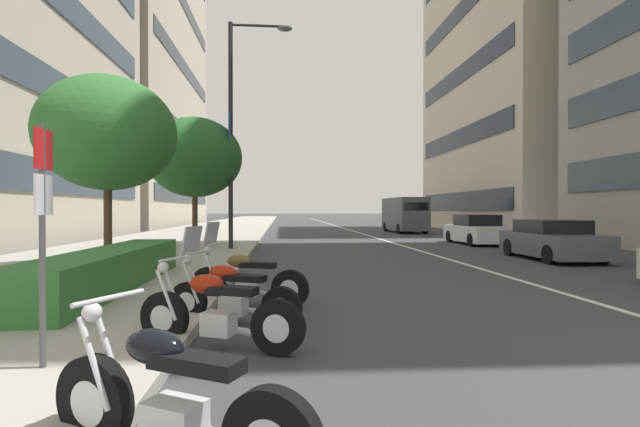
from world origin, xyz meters
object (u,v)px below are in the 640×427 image
(delivery_van_ahead, at_px, (404,214))
(motorcycle_mid_row, at_px, (217,314))
(motorcycle_nearest_camera, at_px, (246,281))
(car_lead_in_lane, at_px, (476,231))
(street_lamp_with_banners, at_px, (239,115))
(car_following_behind, at_px, (552,241))
(motorcycle_by_sign_pole, at_px, (172,405))
(street_tree_near_plaza_corner, at_px, (108,134))
(motorcycle_far_end_row, at_px, (231,295))
(parking_sign_by_curb, at_px, (43,215))
(street_tree_far_plaza, at_px, (195,158))

(delivery_van_ahead, bearing_deg, motorcycle_mid_row, 158.57)
(motorcycle_nearest_camera, bearing_deg, car_lead_in_lane, -107.59)
(motorcycle_mid_row, xyz_separation_m, motorcycle_nearest_camera, (2.50, -0.16, 0.02))
(motorcycle_nearest_camera, relative_size, street_lamp_with_banners, 0.24)
(car_following_behind, bearing_deg, motorcycle_by_sign_pole, 142.01)
(motorcycle_nearest_camera, height_order, street_tree_near_plaza_corner, street_tree_near_plaza_corner)
(motorcycle_far_end_row, height_order, car_lead_in_lane, car_lead_in_lane)
(motorcycle_by_sign_pole, distance_m, parking_sign_by_curb, 2.62)
(motorcycle_nearest_camera, distance_m, street_tree_near_plaza_corner, 7.32)
(motorcycle_mid_row, height_order, street_tree_near_plaza_corner, street_tree_near_plaza_corner)
(motorcycle_by_sign_pole, xyz_separation_m, motorcycle_far_end_row, (3.77, 0.04, 0.01))
(motorcycle_far_end_row, bearing_deg, street_tree_far_plaza, -55.38)
(motorcycle_nearest_camera, bearing_deg, motorcycle_far_end_row, 103.96)
(motorcycle_far_end_row, height_order, street_tree_near_plaza_corner, street_tree_near_plaza_corner)
(motorcycle_mid_row, height_order, street_lamp_with_banners, street_lamp_with_banners)
(street_tree_far_plaza, bearing_deg, delivery_van_ahead, -41.42)
(motorcycle_far_end_row, relative_size, street_tree_far_plaza, 0.38)
(motorcycle_far_end_row, relative_size, street_lamp_with_banners, 0.22)
(motorcycle_far_end_row, xyz_separation_m, street_lamp_with_banners, (11.61, 0.95, 5.11))
(motorcycle_far_end_row, distance_m, car_following_behind, 12.83)
(parking_sign_by_curb, bearing_deg, motorcycle_by_sign_pole, -134.93)
(parking_sign_by_curb, distance_m, street_tree_near_plaza_corner, 9.01)
(motorcycle_mid_row, bearing_deg, parking_sign_by_curb, 54.16)
(delivery_van_ahead, distance_m, street_tree_near_plaza_corner, 24.94)
(motorcycle_mid_row, height_order, car_following_behind, car_following_behind)
(car_lead_in_lane, height_order, delivery_van_ahead, delivery_van_ahead)
(motorcycle_nearest_camera, xyz_separation_m, street_tree_far_plaza, (10.77, 2.92, 3.41))
(parking_sign_by_curb, bearing_deg, street_tree_near_plaza_corner, 16.56)
(street_tree_far_plaza, bearing_deg, motorcycle_nearest_camera, -164.81)
(motorcycle_by_sign_pole, bearing_deg, street_lamp_with_banners, -57.94)
(delivery_van_ahead, height_order, street_tree_near_plaza_corner, street_tree_near_plaza_corner)
(motorcycle_far_end_row, xyz_separation_m, motorcycle_nearest_camera, (1.30, -0.13, 0.02))
(motorcycle_nearest_camera, height_order, car_lead_in_lane, motorcycle_nearest_camera)
(motorcycle_nearest_camera, height_order, delivery_van_ahead, delivery_van_ahead)
(delivery_van_ahead, bearing_deg, street_tree_far_plaza, 137.07)
(motorcycle_mid_row, distance_m, motorcycle_far_end_row, 1.20)
(delivery_van_ahead, height_order, parking_sign_by_curb, delivery_van_ahead)
(car_lead_in_lane, xyz_separation_m, street_lamp_with_banners, (-3.29, 11.39, 4.87))
(motorcycle_nearest_camera, distance_m, street_lamp_with_banners, 11.55)
(motorcycle_mid_row, relative_size, car_lead_in_lane, 0.49)
(motorcycle_mid_row, relative_size, street_tree_far_plaza, 0.39)
(motorcycle_nearest_camera, relative_size, parking_sign_by_curb, 0.89)
(motorcycle_mid_row, relative_size, car_following_behind, 0.50)
(motorcycle_by_sign_pole, distance_m, street_tree_far_plaza, 16.46)
(motorcycle_by_sign_pole, bearing_deg, car_following_behind, -102.10)
(motorcycle_mid_row, xyz_separation_m, parking_sign_by_curb, (-0.95, 1.56, 1.23))
(motorcycle_nearest_camera, relative_size, street_tree_far_plaza, 0.40)
(delivery_van_ahead, relative_size, street_lamp_with_banners, 0.62)
(car_lead_in_lane, distance_m, street_tree_near_plaza_corner, 17.20)
(car_lead_in_lane, relative_size, parking_sign_by_curb, 1.78)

